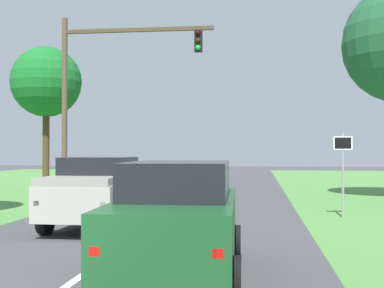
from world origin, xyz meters
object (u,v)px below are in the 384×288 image
object	(u,v)px
extra_tree_1	(46,83)
traffic_light	(101,81)
red_suv_near	(179,217)
pickup_truck_lead	(100,192)
keep_moving_sign	(343,163)

from	to	relation	value
extra_tree_1	traffic_light	bearing A→B (deg)	-46.89
red_suv_near	extra_tree_1	distance (m)	20.92
traffic_light	extra_tree_1	size ratio (longest dim) A/B	1.03
red_suv_near	extra_tree_1	world-z (taller)	extra_tree_1
pickup_truck_lead	keep_moving_sign	xyz separation A→B (m)	(7.15, 3.08, 0.75)
red_suv_near	extra_tree_1	xyz separation A→B (m)	(-9.80, 17.86, 4.74)
keep_moving_sign	extra_tree_1	size ratio (longest dim) A/B	0.36
extra_tree_1	pickup_truck_lead	bearing A→B (deg)	-61.25
red_suv_near	traffic_light	distance (m)	14.77
traffic_light	extra_tree_1	xyz separation A→B (m)	(-4.43, 4.74, 0.63)
traffic_light	keep_moving_sign	xyz separation A→B (m)	(9.42, -4.40, -3.39)
traffic_light	extra_tree_1	distance (m)	6.52
red_suv_near	pickup_truck_lead	bearing A→B (deg)	118.75
red_suv_near	pickup_truck_lead	xyz separation A→B (m)	(-3.10, 5.65, -0.03)
extra_tree_1	keep_moving_sign	bearing A→B (deg)	-33.40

